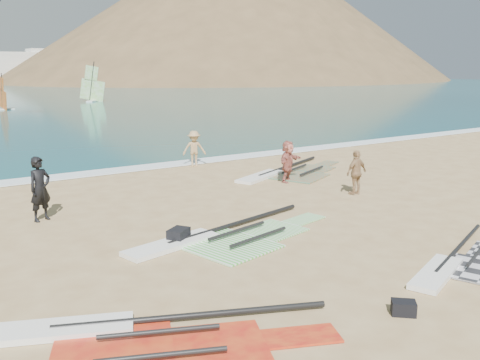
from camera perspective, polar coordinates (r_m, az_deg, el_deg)
ground at (r=14.05m, az=10.52°, el=-6.67°), size 300.00×300.00×0.00m
surf_line at (r=24.09m, az=-10.36°, el=1.22°), size 300.00×1.20×0.04m
headland_main at (r=168.44m, az=0.12°, el=10.62°), size 143.00×143.00×45.00m
headland_minor at (r=197.72m, az=7.03°, el=10.76°), size 70.00×70.00×28.00m
rig_grey at (r=13.37m, az=23.20°, el=-8.25°), size 5.28×3.13×0.20m
rig_green at (r=14.08m, az=-1.95°, el=-6.20°), size 6.38×3.17×0.20m
rig_orange at (r=22.53m, az=5.05°, el=0.76°), size 6.56×4.13×0.21m
rig_red at (r=9.42m, az=-11.69°, el=-16.18°), size 5.76×3.80×0.20m
gear_bag_near at (r=13.94m, az=-6.57°, el=-5.91°), size 0.71×0.66×0.36m
gear_bag_far at (r=10.50m, az=17.05°, el=-12.91°), size 0.52×0.52×0.26m
person_wetsuit at (r=16.61m, az=-20.54°, el=-0.90°), size 0.82×0.69×1.91m
beachgoer_mid at (r=24.18m, az=-4.91°, el=3.36°), size 1.19×0.93×1.61m
beachgoer_back at (r=19.20m, az=12.30°, el=0.78°), size 0.94×0.43×1.58m
beachgoer_right at (r=20.89m, az=5.13°, el=1.99°), size 1.58×1.09×1.63m
windsurfer_centre at (r=59.79m, az=-23.99°, el=7.91°), size 2.11×2.51×3.76m
windsurfer_right at (r=69.83m, az=-15.47°, el=9.19°), size 2.64×2.62×4.99m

